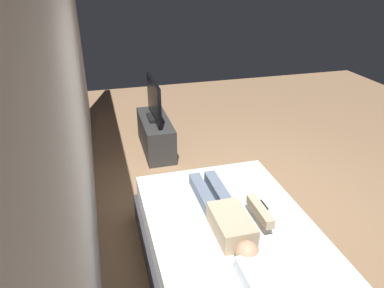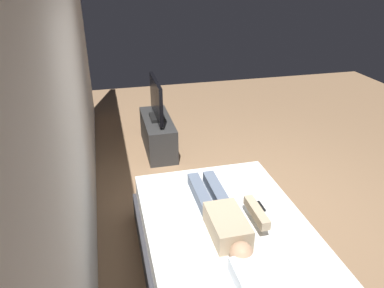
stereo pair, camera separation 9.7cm
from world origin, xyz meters
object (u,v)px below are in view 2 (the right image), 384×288
pillow (263,285)px  tv_stand (158,134)px  remote (260,206)px  bed (227,250)px  person (224,216)px  tv (156,100)px

pillow → tv_stand: (3.31, 0.21, -0.35)m
remote → pillow: bearing=157.5°
pillow → remote: pillow is taller
bed → person: bearing=51.1°
tv → bed: bearing=-175.5°
person → tv: (2.57, 0.17, 0.16)m
tv → tv_stand: bearing=0.0°
tv_stand → tv: bearing=0.0°
tv → remote: bearing=-166.6°
pillow → person: bearing=2.8°
bed → pillow: (-0.71, 0.00, 0.34)m
bed → pillow: pillow is taller
tv_stand → person: bearing=-176.2°
pillow → tv_stand: 3.34m
bed → person: (0.03, 0.04, 0.36)m
remote → person: bearing=110.5°
pillow → person: 0.74m
remote → tv_stand: 2.51m
person → tv_stand: person is taller
bed → pillow: size_ratio=4.30×
person → tv_stand: (2.57, 0.17, -0.37)m
person → tv_stand: size_ratio=1.15×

